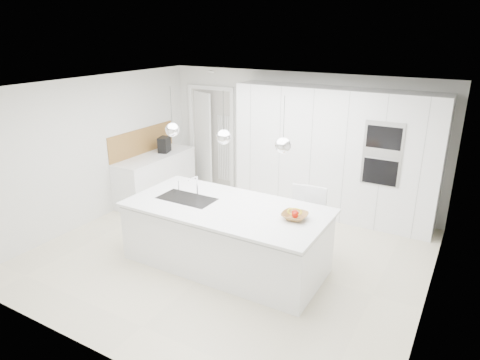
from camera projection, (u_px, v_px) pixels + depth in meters
The scene contains 27 objects.
floor at pixel (230, 254), 6.52m from camera, with size 5.50×5.50×0.00m, color beige.
wall_back at pixel (298, 139), 8.14m from camera, with size 5.50×5.50×0.00m, color silver.
wall_left at pixel (94, 150), 7.39m from camera, with size 5.00×5.00×0.00m, color silver.
ceiling at pixel (229, 87), 5.68m from camera, with size 5.50×5.50×0.00m, color white.
tall_cabinets at pixel (333, 154), 7.55m from camera, with size 3.60×0.60×2.30m, color white.
oven_stack at pixel (382, 154), 6.81m from camera, with size 0.62×0.04×1.05m, color #A5A5A8, non-canonical shape.
doorway_frame at pixel (212, 138), 9.11m from camera, with size 1.11×0.08×2.13m, color white, non-canonical shape.
hallway_door at pixel (201, 138), 9.19m from camera, with size 0.82×0.04×2.00m, color white.
radiator at pixel (224, 148), 9.01m from camera, with size 0.32×0.04×1.40m, color white, non-canonical shape.
left_base_cabinets at pixel (156, 178), 8.50m from camera, with size 0.60×1.80×0.86m, color white.
left_worktop at pixel (155, 156), 8.35m from camera, with size 0.62×1.82×0.04m, color white.
oak_backsplash at pixel (142, 141), 8.40m from camera, with size 0.02×1.80×0.50m, color olive.
island_base at pixel (225, 238), 6.08m from camera, with size 2.80×1.20×0.86m, color white.
island_worktop at pixel (227, 207), 5.97m from camera, with size 2.84×1.40×0.04m, color white.
island_sink at pixel (187, 204), 6.26m from camera, with size 0.84×0.44×0.18m, color #3F3F42, non-canonical shape.
island_tap at pixel (197, 185), 6.32m from camera, with size 0.02×0.02×0.30m, color white.
pendant_left at pixel (172, 130), 5.99m from camera, with size 0.20×0.20×0.20m, color white.
pendant_mid at pixel (224, 137), 5.59m from camera, with size 0.20×0.20×0.20m, color white.
pendant_right at pixel (283, 145), 5.19m from camera, with size 0.20×0.20×0.20m, color white.
fruit_bowl at pixel (295, 216), 5.55m from camera, with size 0.34×0.34×0.08m, color olive.
espresso_machine at pixel (164, 145), 8.52m from camera, with size 0.18×0.28×0.30m, color black.
bar_stool_left at pixel (298, 219), 6.51m from camera, with size 0.33×0.46×1.00m, color white, non-canonical shape.
bar_stool_right at pixel (311, 224), 6.26m from camera, with size 0.35×0.49×1.07m, color white, non-canonical shape.
apple_a at pixel (295, 213), 5.58m from camera, with size 0.08×0.08×0.08m, color #B31407.
apple_b at pixel (295, 215), 5.50m from camera, with size 0.09×0.09×0.09m, color #B31407.
apple_c at pixel (296, 214), 5.55m from camera, with size 0.08×0.08×0.08m, color #B31407.
banana_bunch at pixel (295, 212), 5.51m from camera, with size 0.20×0.20×0.03m, color yellow.
Camera 1 is at (3.01, -4.92, 3.24)m, focal length 32.00 mm.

